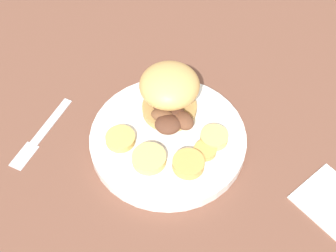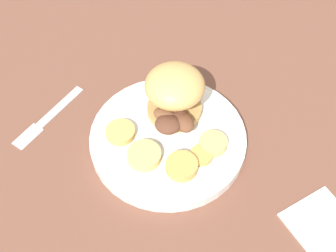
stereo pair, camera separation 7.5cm
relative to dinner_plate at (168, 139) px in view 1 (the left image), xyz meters
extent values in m
plane|color=brown|center=(0.00, 0.00, -0.01)|extent=(4.00, 4.00, 0.00)
cylinder|color=white|center=(0.00, 0.00, 0.00)|extent=(0.26, 0.26, 0.02)
torus|color=white|center=(0.00, 0.00, 0.01)|extent=(0.26, 0.26, 0.01)
cylinder|color=tan|center=(-0.02, -0.05, 0.02)|extent=(0.09, 0.09, 0.01)
ellipsoid|color=#563323|center=(-0.01, -0.04, 0.04)|extent=(0.04, 0.04, 0.02)
ellipsoid|color=brown|center=(-0.02, -0.04, 0.03)|extent=(0.03, 0.05, 0.02)
ellipsoid|color=#563323|center=(-0.02, -0.08, 0.04)|extent=(0.06, 0.06, 0.02)
ellipsoid|color=#563323|center=(0.00, 0.00, 0.04)|extent=(0.05, 0.05, 0.02)
ellipsoid|color=#563323|center=(-0.02, -0.01, 0.04)|extent=(0.03, 0.03, 0.02)
ellipsoid|color=brown|center=(-0.03, 0.00, 0.04)|extent=(0.04, 0.05, 0.02)
ellipsoid|color=brown|center=(0.00, -0.02, 0.04)|extent=(0.05, 0.04, 0.02)
ellipsoid|color=tan|center=(-0.02, -0.05, 0.08)|extent=(0.10, 0.10, 0.05)
cylinder|color=tan|center=(0.08, -0.02, 0.02)|extent=(0.05, 0.05, 0.01)
cylinder|color=tan|center=(-0.01, 0.07, 0.02)|extent=(0.05, 0.05, 0.02)
cylinder|color=tan|center=(-0.04, 0.05, 0.01)|extent=(0.04, 0.04, 0.01)
cylinder|color=#DBB766|center=(0.05, 0.03, 0.02)|extent=(0.05, 0.05, 0.01)
cylinder|color=#DBB766|center=(-0.07, 0.04, 0.02)|extent=(0.05, 0.05, 0.01)
cube|color=silver|center=(0.17, -0.12, -0.01)|extent=(0.09, 0.08, 0.00)
cube|color=silver|center=(0.23, -0.07, -0.01)|extent=(0.06, 0.05, 0.00)
camera|label=1|loc=(0.18, 0.41, 0.63)|focal=50.00mm
camera|label=2|loc=(0.11, 0.44, 0.63)|focal=50.00mm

